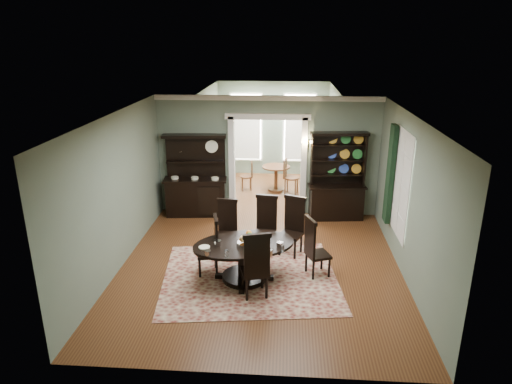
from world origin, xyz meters
TOP-DOWN VIEW (x-y plane):
  - room at (0.00, 0.04)m, footprint 5.51×6.01m
  - parlor at (0.00, 5.53)m, footprint 3.51×3.50m
  - doorway_trim at (0.00, 3.00)m, footprint 2.08×0.25m
  - right_window at (2.69, 0.93)m, footprint 0.15×1.47m
  - wall_sconce at (0.95, 2.85)m, footprint 0.27×0.21m
  - rug at (-0.16, -0.40)m, footprint 3.57×3.15m
  - dining_table at (-0.26, -0.47)m, footprint 2.23×2.23m
  - centerpiece at (-0.23, -0.54)m, footprint 1.57×1.01m
  - chair_far_left at (-0.74, 0.71)m, footprint 0.46×0.44m
  - chair_far_mid at (0.08, 0.80)m, footprint 0.50×0.48m
  - chair_far_right at (0.64, 0.74)m, footprint 0.59×0.58m
  - chair_end_left at (-0.89, -0.25)m, footprint 0.49×0.51m
  - chair_end_right at (1.02, -0.23)m, footprint 0.55×0.56m
  - chair_near at (-0.00, -1.09)m, footprint 0.57×0.55m
  - sideboard at (-1.80, 2.76)m, footprint 1.61×0.70m
  - welsh_dresser at (1.73, 2.76)m, footprint 1.44×0.65m
  - parlor_table at (0.17, 4.75)m, footprint 0.81×0.81m
  - parlor_chair_left at (-0.64, 4.82)m, footprint 0.37×0.36m
  - parlor_chair_right at (0.55, 4.52)m, footprint 0.46×0.45m

SIDE VIEW (x-z plane):
  - rug at x=-0.16m, z-range 0.00..0.01m
  - parlor_chair_left at x=-0.64m, z-range 0.03..0.87m
  - parlor_table at x=0.17m, z-range 0.11..0.86m
  - dining_table at x=-0.26m, z-range 0.15..0.89m
  - parlor_chair_right at x=0.55m, z-range 0.04..1.05m
  - chair_far_left at x=-0.74m, z-range 0.03..1.18m
  - chair_end_left at x=-0.89m, z-range 0.03..1.18m
  - chair_end_right at x=1.02m, z-range 0.03..1.22m
  - chair_far_mid at x=0.08m, z-range 0.03..1.25m
  - chair_far_right at x=0.64m, z-range 0.03..1.27m
  - chair_near at x=0.00m, z-range 0.03..1.29m
  - sideboard at x=-1.80m, z-range -0.31..1.75m
  - welsh_dresser at x=1.73m, z-range -0.30..1.87m
  - centerpiece at x=-0.23m, z-range 0.69..0.95m
  - parlor at x=0.00m, z-range 0.01..3.02m
  - room at x=0.00m, z-range 0.07..3.08m
  - right_window at x=2.69m, z-range 0.54..2.66m
  - doorway_trim at x=0.00m, z-range 0.33..2.90m
  - wall_sconce at x=0.95m, z-range 1.79..1.99m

